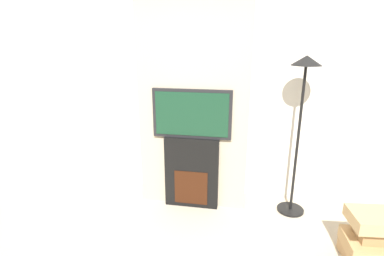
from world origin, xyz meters
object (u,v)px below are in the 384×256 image
fireplace (192,172)px  floor_lamp (302,98)px  box_stack (376,242)px  television (192,114)px

fireplace → floor_lamp: (1.14, 0.06, 0.90)m
fireplace → box_stack: bearing=-21.6°
floor_lamp → box_stack: floor_lamp is taller
fireplace → television: 0.70m
fireplace → television: (0.00, -0.00, 0.70)m
television → box_stack: television is taller
fireplace → floor_lamp: 1.46m
fireplace → box_stack: fireplace is taller
floor_lamp → fireplace: bearing=-176.8°
fireplace → box_stack: 1.88m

